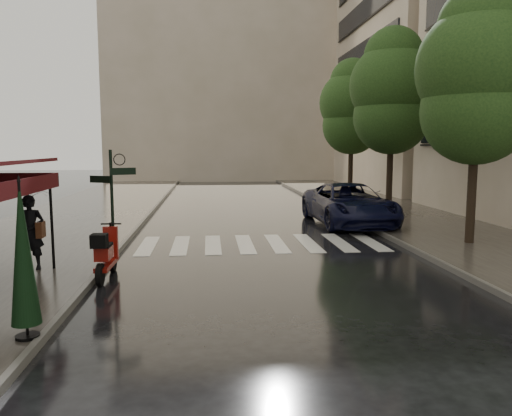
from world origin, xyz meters
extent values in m
plane|color=black|center=(0.00, 0.00, 0.00)|extent=(120.00, 120.00, 0.00)
cube|color=#38332D|center=(-4.50, 12.00, 0.06)|extent=(6.00, 60.00, 0.12)
cube|color=#38332D|center=(10.25, 12.00, 0.06)|extent=(5.50, 60.00, 0.12)
cube|color=#595651|center=(-1.45, 12.00, 0.07)|extent=(0.12, 60.00, 0.16)
cube|color=#595651|center=(7.45, 12.00, 0.07)|extent=(0.12, 60.00, 0.16)
cube|color=silver|center=(-0.70, 6.00, 0.01)|extent=(0.50, 3.20, 0.01)
cube|color=silver|center=(0.35, 6.00, 0.01)|extent=(0.50, 3.20, 0.01)
cube|color=silver|center=(1.40, 6.00, 0.01)|extent=(0.50, 3.20, 0.01)
cube|color=silver|center=(2.45, 6.00, 0.01)|extent=(0.50, 3.20, 0.01)
cube|color=silver|center=(3.50, 6.00, 0.01)|extent=(0.50, 3.20, 0.01)
cube|color=silver|center=(4.55, 6.00, 0.01)|extent=(0.50, 3.20, 0.01)
cube|color=silver|center=(5.60, 6.00, 0.01)|extent=(0.50, 3.20, 0.01)
cube|color=silver|center=(6.65, 6.00, 0.01)|extent=(0.50, 3.20, 0.01)
cube|color=#490A11|center=(-2.52, -0.50, 2.35)|extent=(0.04, 7.00, 0.35)
cylinder|color=black|center=(-2.65, 2.75, 1.29)|extent=(0.07, 0.07, 2.35)
cylinder|color=black|center=(-1.20, 3.00, 1.55)|extent=(0.08, 0.08, 3.10)
cube|color=black|center=(-0.90, 3.00, 2.55)|extent=(0.62, 0.26, 0.18)
cube|color=black|center=(-1.48, 3.00, 2.35)|extent=(0.56, 0.29, 0.18)
cube|color=tan|center=(16.50, 26.00, 9.25)|extent=(8.00, 16.00, 18.50)
cube|color=tan|center=(3.00, 38.00, 10.00)|extent=(22.00, 6.00, 20.00)
cylinder|color=black|center=(9.60, 5.00, 2.25)|extent=(0.28, 0.28, 4.26)
sphere|color=#1A3714|center=(9.60, 5.00, 4.30)|extent=(3.40, 3.40, 3.40)
sphere|color=#1A3714|center=(9.60, 5.00, 5.59)|extent=(3.80, 3.80, 3.80)
sphere|color=#1A3714|center=(9.60, 5.00, 6.81)|extent=(2.60, 2.60, 2.60)
cylinder|color=black|center=(9.50, 12.00, 2.36)|extent=(0.28, 0.28, 4.48)
sphere|color=#1A3714|center=(9.50, 12.00, 4.52)|extent=(3.40, 3.40, 3.40)
sphere|color=#1A3714|center=(9.50, 12.00, 5.88)|extent=(3.80, 3.80, 3.80)
sphere|color=#1A3714|center=(9.50, 12.00, 7.16)|extent=(2.60, 2.60, 2.60)
cylinder|color=black|center=(9.70, 19.00, 2.30)|extent=(0.28, 0.28, 4.37)
sphere|color=#1A3714|center=(9.70, 19.00, 4.41)|extent=(3.40, 3.40, 3.40)
sphere|color=#1A3714|center=(9.70, 19.00, 5.74)|extent=(3.80, 3.80, 3.80)
sphere|color=#1A3714|center=(9.70, 19.00, 6.98)|extent=(2.60, 2.60, 2.60)
imported|color=black|center=(-3.16, 2.70, 1.06)|extent=(0.69, 0.46, 1.87)
imported|color=black|center=(-3.16, 2.70, 2.18)|extent=(1.13, 1.15, 1.02)
cube|color=#542A16|center=(-2.91, 2.70, 1.12)|extent=(0.16, 0.35, 0.40)
cylinder|color=black|center=(-1.21, 1.37, 0.27)|extent=(0.12, 0.53, 0.53)
cylinder|color=black|center=(-1.19, 2.75, 0.27)|extent=(0.12, 0.53, 0.53)
cube|color=maroon|center=(-1.20, 2.09, 0.35)|extent=(0.34, 1.44, 0.11)
cube|color=maroon|center=(-1.21, 1.81, 0.69)|extent=(0.34, 0.62, 0.31)
cube|color=maroon|center=(-1.19, 2.59, 0.77)|extent=(0.36, 0.14, 0.83)
cylinder|color=black|center=(-1.19, 2.70, 1.24)|extent=(0.51, 0.05, 0.04)
cube|color=black|center=(-1.21, 1.40, 1.05)|extent=(0.36, 0.34, 0.31)
imported|color=black|center=(7.00, 9.77, 0.84)|extent=(3.01, 6.14, 1.68)
cylinder|color=black|center=(-1.65, -2.01, 0.14)|extent=(0.38, 0.38, 0.05)
cylinder|color=black|center=(-1.65, -2.01, 1.40)|extent=(0.04, 0.04, 2.47)
cone|color=black|center=(-1.65, -2.01, 1.53)|extent=(0.46, 0.46, 2.35)
camera|label=1|loc=(1.28, -10.04, 3.18)|focal=35.00mm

